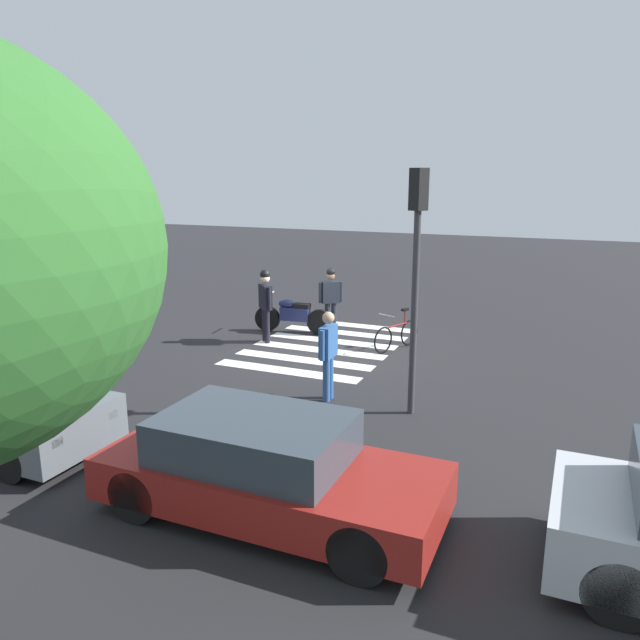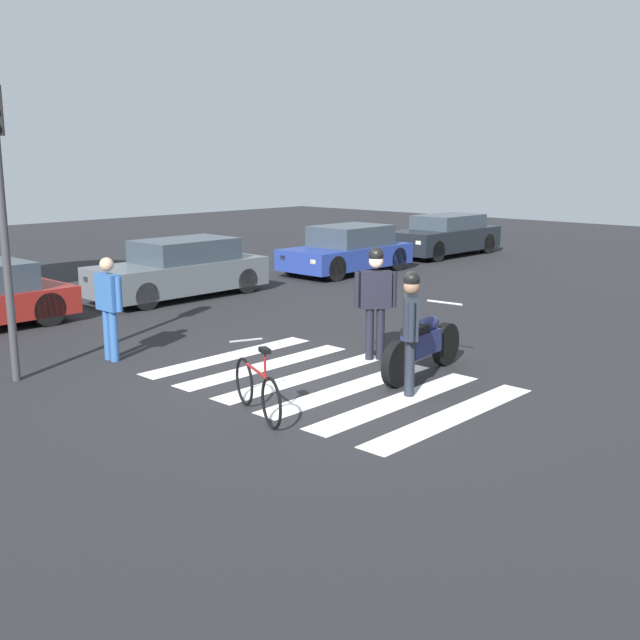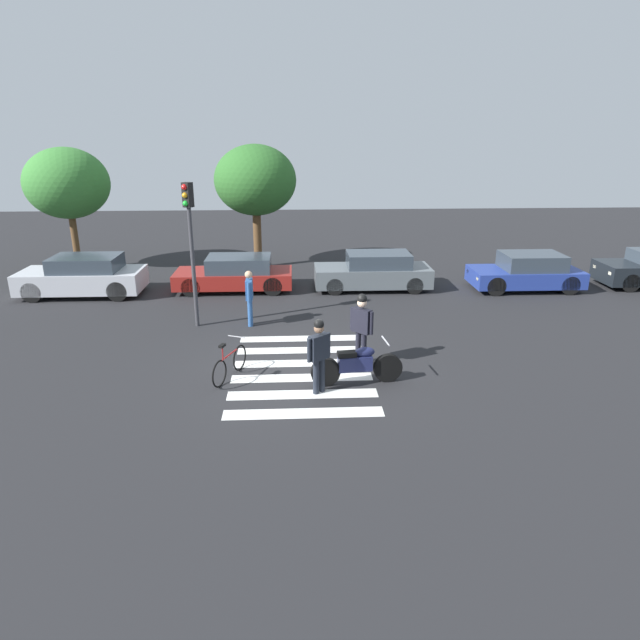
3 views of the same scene
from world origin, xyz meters
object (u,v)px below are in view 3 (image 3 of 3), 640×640
at_px(leaning_bicycle, 230,364).
at_px(police_motorcycle, 357,365).
at_px(car_silver_sedan, 83,276).
at_px(traffic_light_pole, 190,232).
at_px(car_maroon_wagon, 235,274).
at_px(pedestrian_bystander, 249,294).
at_px(car_grey_coupe, 374,272).
at_px(officer_on_foot, 362,324).
at_px(car_blue_hatchback, 527,272).
at_px(officer_by_motorcycle, 319,351).

bearing_deg(leaning_bicycle, police_motorcycle, -8.45).
distance_m(police_motorcycle, leaning_bicycle, 3.08).
distance_m(police_motorcycle, car_silver_sedan, 12.11).
relative_size(leaning_bicycle, traffic_light_pole, 0.36).
relative_size(leaning_bicycle, car_maroon_wagon, 0.36).
relative_size(pedestrian_bystander, car_grey_coupe, 0.40).
bearing_deg(car_silver_sedan, car_grey_coupe, 1.69).
bearing_deg(pedestrian_bystander, car_grey_coupe, 42.10).
xyz_separation_m(car_silver_sedan, traffic_light_pole, (4.65, -3.63, 2.20)).
height_order(police_motorcycle, pedestrian_bystander, pedestrian_bystander).
relative_size(police_motorcycle, officer_on_foot, 1.17).
xyz_separation_m(officer_on_foot, car_grey_coupe, (1.34, 7.15, -0.45)).
bearing_deg(police_motorcycle, car_silver_sedan, 138.81).
bearing_deg(pedestrian_bystander, leaning_bicycle, -93.39).
distance_m(car_maroon_wagon, traffic_light_pole, 4.71).
distance_m(pedestrian_bystander, car_maroon_wagon, 4.16).
relative_size(pedestrian_bystander, traffic_light_pole, 0.40).
height_order(officer_on_foot, car_grey_coupe, officer_on_foot).
distance_m(police_motorcycle, car_grey_coupe, 8.44).
distance_m(car_silver_sedan, car_blue_hatchback, 16.47).
bearing_deg(police_motorcycle, officer_by_motorcycle, -154.90).
bearing_deg(leaning_bicycle, traffic_light_pole, 110.03).
bearing_deg(car_silver_sedan, leaning_bicycle, -51.11).
distance_m(leaning_bicycle, car_grey_coupe, 9.10).
distance_m(police_motorcycle, pedestrian_bystander, 5.18).
relative_size(leaning_bicycle, car_silver_sedan, 0.36).
relative_size(officer_by_motorcycle, car_silver_sedan, 0.41).
bearing_deg(officer_by_motorcycle, officer_on_foot, 53.72).
bearing_deg(car_grey_coupe, pedestrian_bystander, -137.90).
bearing_deg(car_blue_hatchback, police_motorcycle, -132.74).
xyz_separation_m(police_motorcycle, officer_on_foot, (0.24, 1.14, 0.64)).
height_order(car_maroon_wagon, car_blue_hatchback, car_blue_hatchback).
bearing_deg(traffic_light_pole, officer_on_foot, -34.26).
bearing_deg(car_blue_hatchback, traffic_light_pole, -162.97).
xyz_separation_m(officer_by_motorcycle, car_maroon_wagon, (-2.73, 8.81, -0.41)).
distance_m(officer_by_motorcycle, traffic_light_pole, 6.23).
bearing_deg(traffic_light_pole, car_maroon_wagon, 78.52).
relative_size(car_silver_sedan, traffic_light_pole, 1.00).
bearing_deg(car_maroon_wagon, police_motorcycle, -66.51).
bearing_deg(pedestrian_bystander, traffic_light_pole, 179.34).
height_order(officer_on_foot, car_silver_sedan, officer_on_foot).
bearing_deg(car_grey_coupe, car_blue_hatchback, -3.26).
height_order(car_maroon_wagon, car_grey_coupe, car_grey_coupe).
height_order(car_silver_sedan, traffic_light_pole, traffic_light_pole).
height_order(officer_by_motorcycle, car_grey_coupe, officer_by_motorcycle).
relative_size(officer_by_motorcycle, car_maroon_wagon, 0.41).
bearing_deg(car_silver_sedan, traffic_light_pole, -38.00).
xyz_separation_m(police_motorcycle, pedestrian_bystander, (-2.81, 4.32, 0.52)).
bearing_deg(officer_on_foot, police_motorcycle, -101.74).
bearing_deg(car_blue_hatchback, car_grey_coupe, 176.74).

